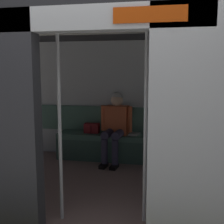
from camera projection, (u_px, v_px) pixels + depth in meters
train_car at (113, 77)px, 3.67m from camera, size 6.40×2.92×2.20m
bench_seat at (129, 141)px, 4.90m from camera, size 2.52×0.44×0.46m
person_seated at (115, 123)px, 4.85m from camera, size 0.55×0.70×1.19m
handbag at (92, 128)px, 5.06m from camera, size 0.26×0.15×0.17m
book at (134, 134)px, 4.92m from camera, size 0.20×0.25×0.03m
grab_pole_door at (60, 123)px, 2.89m from camera, size 0.04×0.04×2.06m
grab_pole_far at (145, 124)px, 2.84m from camera, size 0.04×0.04×2.06m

